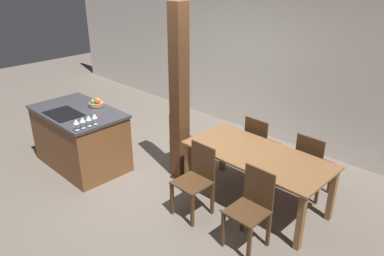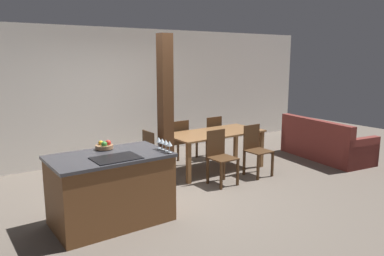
{
  "view_description": "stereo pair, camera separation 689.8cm",
  "coord_description": "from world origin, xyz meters",
  "px_view_note": "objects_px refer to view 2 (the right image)",
  "views": [
    {
      "loc": [
        3.69,
        -2.93,
        2.91
      ],
      "look_at": [
        0.6,
        0.2,
        0.95
      ],
      "focal_mm": 35.0,
      "sensor_mm": 36.0,
      "label": 1
    },
    {
      "loc": [
        -2.9,
        -4.79,
        2.12
      ],
      "look_at": [
        0.6,
        0.2,
        0.95
      ],
      "focal_mm": 35.0,
      "sensor_mm": 36.0,
      "label": 2
    }
  ],
  "objects_px": {
    "wine_glass_far": "(162,141)",
    "dining_chair_far_left": "(177,141)",
    "dining_chair_near_right": "(256,149)",
    "couch": "(325,145)",
    "dining_chair_far_right": "(211,136)",
    "kitchen_island": "(111,189)",
    "wine_glass_end": "(159,140)",
    "wine_glass_near": "(169,144)",
    "dining_chair_head_end": "(155,155)",
    "wine_glass_middle": "(166,142)",
    "dining_chair_near_left": "(220,156)",
    "timber_post": "(165,112)",
    "dining_table": "(215,137)",
    "fruit_bowl": "(104,146)"
  },
  "relations": [
    {
      "from": "wine_glass_middle",
      "to": "wine_glass_far",
      "type": "relative_size",
      "value": 1.0
    },
    {
      "from": "wine_glass_middle",
      "to": "wine_glass_far",
      "type": "distance_m",
      "value": 0.09
    },
    {
      "from": "dining_table",
      "to": "dining_chair_far_right",
      "type": "height_order",
      "value": "dining_chair_far_right"
    },
    {
      "from": "wine_glass_far",
      "to": "dining_table",
      "type": "bearing_deg",
      "value": 33.24
    },
    {
      "from": "wine_glass_near",
      "to": "dining_chair_far_right",
      "type": "bearing_deg",
      "value": 42.23
    },
    {
      "from": "couch",
      "to": "wine_glass_far",
      "type": "bearing_deg",
      "value": 105.02
    },
    {
      "from": "kitchen_island",
      "to": "dining_chair_near_left",
      "type": "height_order",
      "value": "kitchen_island"
    },
    {
      "from": "wine_glass_middle",
      "to": "wine_glass_far",
      "type": "bearing_deg",
      "value": 90.0
    },
    {
      "from": "wine_glass_far",
      "to": "wine_glass_middle",
      "type": "bearing_deg",
      "value": -90.0
    },
    {
      "from": "wine_glass_middle",
      "to": "dining_chair_head_end",
      "type": "distance_m",
      "value": 1.53
    },
    {
      "from": "dining_chair_near_left",
      "to": "dining_chair_far_left",
      "type": "relative_size",
      "value": 1.0
    },
    {
      "from": "wine_glass_end",
      "to": "dining_chair_near_right",
      "type": "distance_m",
      "value": 2.38
    },
    {
      "from": "fruit_bowl",
      "to": "dining_table",
      "type": "relative_size",
      "value": 0.13
    },
    {
      "from": "timber_post",
      "to": "dining_table",
      "type": "bearing_deg",
      "value": 9.41
    },
    {
      "from": "couch",
      "to": "fruit_bowl",
      "type": "bearing_deg",
      "value": 98.43
    },
    {
      "from": "dining_table",
      "to": "dining_chair_far_left",
      "type": "bearing_deg",
      "value": 121.99
    },
    {
      "from": "wine_glass_far",
      "to": "dining_chair_head_end",
      "type": "height_order",
      "value": "wine_glass_far"
    },
    {
      "from": "kitchen_island",
      "to": "dining_table",
      "type": "relative_size",
      "value": 0.8
    },
    {
      "from": "dining_chair_far_right",
      "to": "kitchen_island",
      "type": "bearing_deg",
      "value": 29.95
    },
    {
      "from": "fruit_bowl",
      "to": "couch",
      "type": "height_order",
      "value": "fruit_bowl"
    },
    {
      "from": "wine_glass_far",
      "to": "couch",
      "type": "distance_m",
      "value": 4.37
    },
    {
      "from": "dining_chair_near_right",
      "to": "dining_chair_far_right",
      "type": "height_order",
      "value": "same"
    },
    {
      "from": "wine_glass_near",
      "to": "wine_glass_far",
      "type": "height_order",
      "value": "same"
    },
    {
      "from": "kitchen_island",
      "to": "wine_glass_end",
      "type": "relative_size",
      "value": 9.72
    },
    {
      "from": "wine_glass_near",
      "to": "dining_chair_head_end",
      "type": "xyz_separation_m",
      "value": [
        0.57,
        1.4,
        -0.54
      ]
    },
    {
      "from": "wine_glass_far",
      "to": "dining_chair_far_left",
      "type": "distance_m",
      "value": 2.43
    },
    {
      "from": "wine_glass_far",
      "to": "dining_chair_far_left",
      "type": "xyz_separation_m",
      "value": [
        1.44,
        1.88,
        -0.54
      ]
    },
    {
      "from": "dining_chair_near_left",
      "to": "dining_chair_far_left",
      "type": "height_order",
      "value": "same"
    },
    {
      "from": "dining_chair_near_left",
      "to": "timber_post",
      "type": "relative_size",
      "value": 0.37
    },
    {
      "from": "wine_glass_far",
      "to": "couch",
      "type": "relative_size",
      "value": 0.08
    },
    {
      "from": "wine_glass_end",
      "to": "dining_table",
      "type": "relative_size",
      "value": 0.08
    },
    {
      "from": "wine_glass_end",
      "to": "wine_glass_near",
      "type": "bearing_deg",
      "value": -90.0
    },
    {
      "from": "dining_chair_near_left",
      "to": "wine_glass_near",
      "type": "bearing_deg",
      "value": -152.98
    },
    {
      "from": "wine_glass_near",
      "to": "dining_chair_head_end",
      "type": "bearing_deg",
      "value": 67.96
    },
    {
      "from": "fruit_bowl",
      "to": "wine_glass_end",
      "type": "distance_m",
      "value": 0.73
    },
    {
      "from": "wine_glass_end",
      "to": "dining_chair_near_right",
      "type": "relative_size",
      "value": 0.17
    },
    {
      "from": "fruit_bowl",
      "to": "dining_chair_far_left",
      "type": "xyz_separation_m",
      "value": [
        2.05,
        1.39,
        -0.47
      ]
    },
    {
      "from": "wine_glass_far",
      "to": "dining_chair_near_right",
      "type": "height_order",
      "value": "wine_glass_far"
    },
    {
      "from": "dining_chair_near_right",
      "to": "couch",
      "type": "height_order",
      "value": "dining_chair_near_right"
    },
    {
      "from": "dining_chair_far_left",
      "to": "couch",
      "type": "xyz_separation_m",
      "value": [
        2.83,
        -1.35,
        -0.19
      ]
    },
    {
      "from": "dining_chair_near_right",
      "to": "dining_chair_far_left",
      "type": "distance_m",
      "value": 1.56
    },
    {
      "from": "dining_chair_far_right",
      "to": "fruit_bowl",
      "type": "bearing_deg",
      "value": 25.82
    },
    {
      "from": "wine_glass_near",
      "to": "wine_glass_far",
      "type": "distance_m",
      "value": 0.18
    },
    {
      "from": "wine_glass_middle",
      "to": "wine_glass_end",
      "type": "bearing_deg",
      "value": 90.0
    },
    {
      "from": "fruit_bowl",
      "to": "wine_glass_end",
      "type": "relative_size",
      "value": 1.54
    },
    {
      "from": "dining_table",
      "to": "couch",
      "type": "distance_m",
      "value": 2.54
    },
    {
      "from": "kitchen_island",
      "to": "wine_glass_middle",
      "type": "relative_size",
      "value": 9.72
    },
    {
      "from": "fruit_bowl",
      "to": "wine_glass_near",
      "type": "xyz_separation_m",
      "value": [
        0.6,
        -0.67,
        0.07
      ]
    },
    {
      "from": "dining_chair_near_left",
      "to": "dining_chair_far_right",
      "type": "distance_m",
      "value": 1.56
    },
    {
      "from": "dining_chair_near_right",
      "to": "dining_chair_far_right",
      "type": "distance_m",
      "value": 1.33
    }
  ]
}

